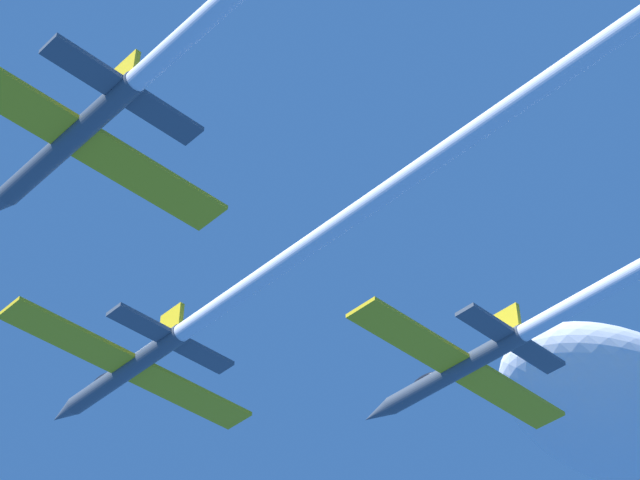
{
  "coord_description": "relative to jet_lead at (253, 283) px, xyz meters",
  "views": [
    {
      "loc": [
        -32.07,
        -49.12,
        -39.8
      ],
      "look_at": [
        -0.2,
        -15.71,
        -0.1
      ],
      "focal_mm": 68.58,
      "sensor_mm": 36.0,
      "label": 1
    }
  ],
  "objects": [
    {
      "name": "jet_right_wing",
      "position": [
        13.64,
        -12.97,
        0.17
      ],
      "size": [
        16.18,
        43.75,
        2.68
      ],
      "color": "#4C5660"
    },
    {
      "name": "cloud_wispy",
      "position": [
        41.11,
        3.85,
        12.16
      ],
      "size": [
        25.37,
        13.96,
        8.88
      ],
      "primitive_type": "ellipsoid",
      "color": "white"
    },
    {
      "name": "jet_lead",
      "position": [
        0.0,
        0.0,
        0.0
      ],
      "size": [
        16.18,
        43.04,
        2.68
      ],
      "color": "#4C5660"
    }
  ]
}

